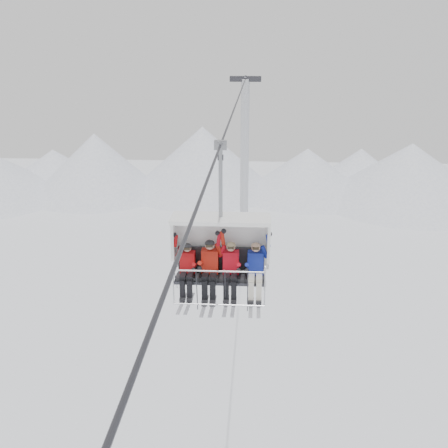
# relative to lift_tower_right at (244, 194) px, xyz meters

# --- Properties ---
(ridgeline) EXTENTS (72.00, 21.00, 7.00)m
(ridgeline) POSITION_rel_lift_tower_right_xyz_m (-1.58, 20.05, -2.94)
(ridgeline) COLOR white
(ridgeline) RESTS_ON ground
(lift_tower_right) EXTENTS (2.00, 1.80, 13.48)m
(lift_tower_right) POSITION_rel_lift_tower_right_xyz_m (0.00, 0.00, 0.00)
(lift_tower_right) COLOR #B8BAC0
(lift_tower_right) RESTS_ON ground
(haul_cable) EXTENTS (0.06, 50.00, 0.06)m
(haul_cable) POSITION_rel_lift_tower_right_xyz_m (0.00, -22.00, 7.52)
(haul_cable) COLOR #303035
(haul_cable) RESTS_ON lift_tower_left
(chairlift_carrier) EXTENTS (2.47, 1.17, 3.98)m
(chairlift_carrier) POSITION_rel_lift_tower_right_xyz_m (0.00, -23.23, 4.91)
(chairlift_carrier) COLOR black
(chairlift_carrier) RESTS_ON haul_cable
(skier_far_left) EXTENTS (0.38, 1.69, 1.52)m
(skier_far_left) POSITION_rel_lift_tower_right_xyz_m (-0.84, -23.54, 4.40)
(skier_far_left) COLOR #B20E11
(skier_far_left) RESTS_ON chairlift_carrier
(skier_center_left) EXTENTS (0.42, 1.69, 1.67)m
(skier_center_left) POSITION_rel_lift_tower_right_xyz_m (-0.27, -23.53, 4.44)
(skier_center_left) COLOR #B61C0F
(skier_center_left) RESTS_ON chairlift_carrier
(skier_center_right) EXTENTS (0.40, 1.69, 1.61)m
(skier_center_right) POSITION_rel_lift_tower_right_xyz_m (0.26, -23.54, 4.42)
(skier_center_right) COLOR red
(skier_center_right) RESTS_ON chairlift_carrier
(skier_far_right) EXTENTS (0.40, 1.69, 1.61)m
(skier_far_right) POSITION_rel_lift_tower_right_xyz_m (0.89, -23.54, 4.42)
(skier_far_right) COLOR navy
(skier_far_right) RESTS_ON chairlift_carrier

